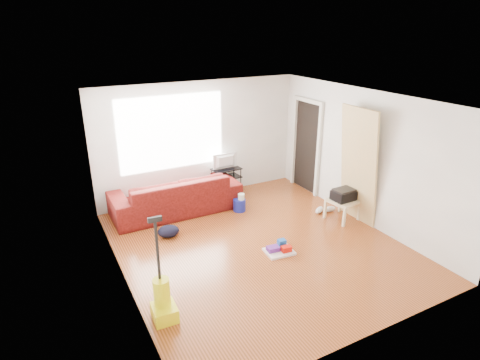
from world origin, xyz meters
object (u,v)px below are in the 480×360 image
side_table (343,203)px  vacuum (163,300)px  sofa (177,211)px  bucket (239,211)px  tv_stand (226,182)px  cleaning_tray (279,249)px  backpack (169,236)px

side_table → vacuum: 4.10m
sofa → bucket: (1.14, -0.58, 0.00)m
bucket → vacuum: vacuum is taller
tv_stand → cleaning_tray: bearing=-100.3°
vacuum → cleaning_tray: bearing=19.4°
side_table → tv_stand: bearing=124.6°
bucket → cleaning_tray: size_ratio=0.51×
tv_stand → backpack: bearing=-149.5°
tv_stand → vacuum: (-2.49, -3.23, -0.05)m
side_table → sofa: bearing=145.8°
bucket → backpack: (-1.62, -0.35, 0.00)m
side_table → cleaning_tray: size_ratio=1.19×
side_table → bucket: side_table is taller
sofa → side_table: side_table is taller
sofa → tv_stand: (1.27, 0.27, 0.32)m
cleaning_tray → side_table: bearing=14.7°
bucket → vacuum: 3.36m
cleaning_tray → vacuum: bearing=-163.7°
backpack → bucket: bearing=19.7°
backpack → vacuum: 2.17m
sofa → bucket: bearing=152.9°
bucket → backpack: 1.66m
side_table → backpack: (-3.21, 0.92, -0.35)m
sofa → backpack: sofa is taller
sofa → cleaning_tray: (0.98, -2.31, 0.05)m
sofa → backpack: bearing=62.6°
bucket → backpack: bearing=-167.8°
side_table → cleaning_tray: side_table is taller
tv_stand → backpack: (-1.75, -1.20, -0.32)m
cleaning_tray → tv_stand: bearing=83.7°
tv_stand → bucket: tv_stand is taller
tv_stand → side_table: tv_stand is taller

